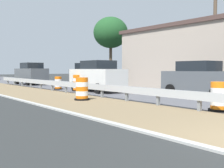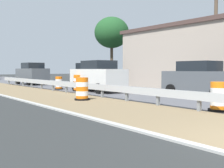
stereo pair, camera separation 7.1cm
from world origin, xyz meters
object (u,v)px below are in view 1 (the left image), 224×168
object	(u,v)px
car_trailing_near_lane	(89,74)
utility_pole_near	(215,37)
traffic_barrel_nearest	(219,98)
traffic_barrel_mid	(77,84)
traffic_barrel_far	(58,84)
traffic_barrel_close	(82,90)
car_lead_near_lane	(31,74)
car_trailing_far_lane	(97,76)
car_distant_a	(201,79)

from	to	relation	value
car_trailing_near_lane	utility_pole_near	world-z (taller)	utility_pole_near
traffic_barrel_nearest	traffic_barrel_mid	size ratio (longest dim) A/B	0.94
traffic_barrel_nearest	utility_pole_near	size ratio (longest dim) A/B	0.15
traffic_barrel_nearest	traffic_barrel_mid	distance (m)	11.03
traffic_barrel_far	traffic_barrel_close	bearing A→B (deg)	-107.89
traffic_barrel_close	car_trailing_near_lane	size ratio (longest dim) A/B	0.25
traffic_barrel_close	car_trailing_near_lane	xyz separation A→B (m)	(6.68, 9.75, 0.53)
traffic_barrel_close	car_lead_near_lane	xyz separation A→B (m)	(3.25, 14.85, 0.56)
car_lead_near_lane	car_trailing_far_lane	world-z (taller)	car_lead_near_lane
traffic_barrel_nearest	car_lead_near_lane	xyz separation A→B (m)	(1.21, 20.91, 0.59)
car_lead_near_lane	car_distant_a	distance (m)	17.44
traffic_barrel_close	car_trailing_far_lane	distance (m)	5.27
car_lead_near_lane	utility_pole_near	bearing A→B (deg)	-156.89
car_trailing_far_lane	car_distant_a	distance (m)	6.78
traffic_barrel_close	car_distant_a	distance (m)	6.73
car_trailing_far_lane	traffic_barrel_nearest	bearing A→B (deg)	172.73
utility_pole_near	car_trailing_near_lane	bearing A→B (deg)	109.91
utility_pole_near	traffic_barrel_mid	bearing A→B (deg)	144.78
traffic_barrel_nearest	car_trailing_near_lane	bearing A→B (deg)	73.66
traffic_barrel_far	car_trailing_near_lane	xyz separation A→B (m)	(4.36, 2.56, 0.60)
utility_pole_near	traffic_barrel_close	bearing A→B (deg)	177.05
car_trailing_far_lane	car_distant_a	size ratio (longest dim) A/B	1.05
car_trailing_far_lane	utility_pole_near	distance (m)	8.60
traffic_barrel_nearest	car_distant_a	distance (m)	5.68
car_distant_a	car_lead_near_lane	bearing A→B (deg)	-171.05
car_trailing_near_lane	car_trailing_far_lane	world-z (taller)	car_trailing_far_lane
traffic_barrel_close	traffic_barrel_mid	distance (m)	5.61
traffic_barrel_far	traffic_barrel_mid	bearing A→B (deg)	-82.47
car_trailing_far_lane	traffic_barrel_mid	bearing A→B (deg)	41.48
traffic_barrel_nearest	traffic_barrel_close	size ratio (longest dim) A/B	0.95
traffic_barrel_far	car_lead_near_lane	size ratio (longest dim) A/B	0.23
car_distant_a	traffic_barrel_close	bearing A→B (deg)	-111.33
car_distant_a	utility_pole_near	xyz separation A→B (m)	(4.11, 1.78, 2.76)
traffic_barrel_mid	car_lead_near_lane	size ratio (longest dim) A/B	0.27
car_trailing_far_lane	traffic_barrel_far	bearing A→B (deg)	21.42
traffic_barrel_close	utility_pole_near	world-z (taller)	utility_pole_near
car_trailing_near_lane	utility_pole_near	bearing A→B (deg)	19.96
car_trailing_far_lane	utility_pole_near	size ratio (longest dim) A/B	0.64
car_lead_near_lane	traffic_barrel_mid	bearing A→B (deg)	174.50
car_lead_near_lane	car_trailing_near_lane	bearing A→B (deg)	-147.95
car_lead_near_lane	car_distant_a	xyz separation A→B (m)	(3.05, -17.17, -0.08)
traffic_barrel_mid	car_lead_near_lane	xyz separation A→B (m)	(0.64, 9.89, 0.55)
car_trailing_near_lane	car_lead_near_lane	bearing A→B (deg)	-146.10
traffic_barrel_nearest	traffic_barrel_close	world-z (taller)	traffic_barrel_close
car_lead_near_lane	car_trailing_near_lane	xyz separation A→B (m)	(3.43, -5.11, -0.03)
traffic_barrel_mid	car_trailing_near_lane	bearing A→B (deg)	49.65
traffic_barrel_mid	car_distant_a	distance (m)	8.18
traffic_barrel_mid	car_lead_near_lane	world-z (taller)	car_lead_near_lane
traffic_barrel_close	traffic_barrel_mid	size ratio (longest dim) A/B	0.99
traffic_barrel_mid	traffic_barrel_far	distance (m)	2.24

